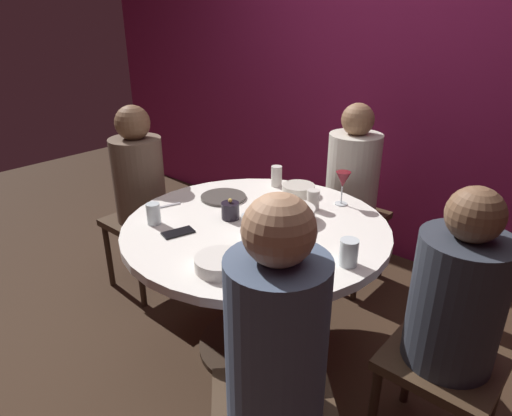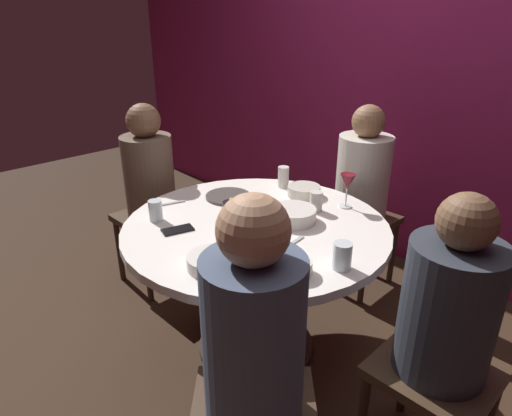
{
  "view_description": "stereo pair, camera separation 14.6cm",
  "coord_description": "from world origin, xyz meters",
  "px_view_note": "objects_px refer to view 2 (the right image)",
  "views": [
    {
      "loc": [
        1.23,
        -1.42,
        1.63
      ],
      "look_at": [
        0.0,
        0.0,
        0.8
      ],
      "focal_mm": 31.35,
      "sensor_mm": 36.0,
      "label": 1
    },
    {
      "loc": [
        1.34,
        -1.32,
        1.63
      ],
      "look_at": [
        0.0,
        0.0,
        0.8
      ],
      "focal_mm": 31.35,
      "sensor_mm": 36.0,
      "label": 2
    }
  ],
  "objects_px": {
    "seated_diner_left": "(149,177)",
    "bowl_sauce_side": "(293,215)",
    "candle_holder": "(232,210)",
    "cup_by_left_diner": "(155,211)",
    "seated_diner_back": "(363,179)",
    "cup_far_edge": "(342,256)",
    "cup_center_front": "(283,177)",
    "dining_table": "(256,254)",
    "cell_phone": "(178,230)",
    "bowl_serving_large": "(304,191)",
    "seated_diner_right": "(448,313)",
    "cup_near_candle": "(316,201)",
    "seated_diner_front_right": "(254,343)",
    "dinner_plate": "(228,196)",
    "bowl_small_white": "(212,262)",
    "bowl_salad_center": "(295,267)",
    "wine_glass": "(347,183)",
    "cup_by_right_diner": "(246,227)"
  },
  "relations": [
    {
      "from": "cup_center_front",
      "to": "dining_table",
      "type": "bearing_deg",
      "value": -62.15
    },
    {
      "from": "seated_diner_left",
      "to": "cup_far_edge",
      "type": "xyz_separation_m",
      "value": [
        1.43,
        -0.04,
        0.06
      ]
    },
    {
      "from": "candle_holder",
      "to": "cup_by_right_diner",
      "type": "xyz_separation_m",
      "value": [
        0.21,
        -0.11,
        0.02
      ]
    },
    {
      "from": "seated_diner_left",
      "to": "cell_phone",
      "type": "xyz_separation_m",
      "value": [
        0.72,
        -0.3,
        0.01
      ]
    },
    {
      "from": "seated_diner_right",
      "to": "cup_by_left_diner",
      "type": "bearing_deg",
      "value": 13.71
    },
    {
      "from": "dinner_plate",
      "to": "cup_center_front",
      "type": "distance_m",
      "value": 0.35
    },
    {
      "from": "seated_diner_back",
      "to": "cell_phone",
      "type": "relative_size",
      "value": 8.27
    },
    {
      "from": "wine_glass",
      "to": "bowl_serving_large",
      "type": "distance_m",
      "value": 0.27
    },
    {
      "from": "seated_diner_back",
      "to": "seated_diner_right",
      "type": "relative_size",
      "value": 1.02
    },
    {
      "from": "bowl_small_white",
      "to": "cup_center_front",
      "type": "distance_m",
      "value": 0.93
    },
    {
      "from": "candle_holder",
      "to": "cup_center_front",
      "type": "distance_m",
      "value": 0.5
    },
    {
      "from": "wine_glass",
      "to": "cell_phone",
      "type": "bearing_deg",
      "value": -116.17
    },
    {
      "from": "cell_phone",
      "to": "bowl_small_white",
      "type": "distance_m",
      "value": 0.37
    },
    {
      "from": "bowl_sauce_side",
      "to": "cup_far_edge",
      "type": "xyz_separation_m",
      "value": [
        0.41,
        -0.19,
        0.02
      ]
    },
    {
      "from": "bowl_salad_center",
      "to": "seated_diner_right",
      "type": "bearing_deg",
      "value": 21.51
    },
    {
      "from": "seated_diner_left",
      "to": "bowl_sauce_side",
      "type": "relative_size",
      "value": 5.35
    },
    {
      "from": "dinner_plate",
      "to": "cup_by_right_diner",
      "type": "bearing_deg",
      "value": -32.17
    },
    {
      "from": "wine_glass",
      "to": "cup_far_edge",
      "type": "xyz_separation_m",
      "value": [
        0.33,
        -0.51,
        -0.07
      ]
    },
    {
      "from": "dinner_plate",
      "to": "bowl_sauce_side",
      "type": "relative_size",
      "value": 1.1
    },
    {
      "from": "wine_glass",
      "to": "dinner_plate",
      "type": "relative_size",
      "value": 0.74
    },
    {
      "from": "seated_diner_left",
      "to": "bowl_salad_center",
      "type": "relative_size",
      "value": 8.72
    },
    {
      "from": "wine_glass",
      "to": "cup_by_left_diner",
      "type": "relative_size",
      "value": 1.75
    },
    {
      "from": "seated_diner_back",
      "to": "dining_table",
      "type": "bearing_deg",
      "value": 0.0
    },
    {
      "from": "seated_diner_front_right",
      "to": "cup_far_edge",
      "type": "height_order",
      "value": "seated_diner_front_right"
    },
    {
      "from": "candle_holder",
      "to": "wine_glass",
      "type": "bearing_deg",
      "value": 58.09
    },
    {
      "from": "candle_holder",
      "to": "cup_by_left_diner",
      "type": "height_order",
      "value": "candle_holder"
    },
    {
      "from": "seated_diner_left",
      "to": "seated_diner_back",
      "type": "xyz_separation_m",
      "value": [
        0.92,
        0.89,
        -0.0
      ]
    },
    {
      "from": "dining_table",
      "to": "cup_by_right_diner",
      "type": "relative_size",
      "value": 10.47
    },
    {
      "from": "seated_diner_back",
      "to": "bowl_sauce_side",
      "type": "height_order",
      "value": "seated_diner_back"
    },
    {
      "from": "seated_diner_back",
      "to": "cup_by_left_diner",
      "type": "distance_m",
      "value": 1.26
    },
    {
      "from": "cell_phone",
      "to": "cup_by_right_diner",
      "type": "relative_size",
      "value": 1.18
    },
    {
      "from": "seated_diner_left",
      "to": "seated_diner_back",
      "type": "relative_size",
      "value": 1.0
    },
    {
      "from": "seated_diner_left",
      "to": "cell_phone",
      "type": "relative_size",
      "value": 8.28
    },
    {
      "from": "seated_diner_front_right",
      "to": "dinner_plate",
      "type": "relative_size",
      "value": 5.06
    },
    {
      "from": "dinner_plate",
      "to": "cup_center_front",
      "type": "relative_size",
      "value": 2.04
    },
    {
      "from": "seated_diner_left",
      "to": "dining_table",
      "type": "bearing_deg",
      "value": 0.0
    },
    {
      "from": "seated_diner_left",
      "to": "bowl_serving_large",
      "type": "height_order",
      "value": "seated_diner_left"
    },
    {
      "from": "wine_glass",
      "to": "cup_far_edge",
      "type": "bearing_deg",
      "value": -56.45
    },
    {
      "from": "wine_glass",
      "to": "cup_far_edge",
      "type": "height_order",
      "value": "wine_glass"
    },
    {
      "from": "seated_diner_left",
      "to": "seated_diner_right",
      "type": "height_order",
      "value": "seated_diner_left"
    },
    {
      "from": "bowl_serving_large",
      "to": "bowl_sauce_side",
      "type": "height_order",
      "value": "bowl_sauce_side"
    },
    {
      "from": "seated_diner_back",
      "to": "cup_by_right_diner",
      "type": "xyz_separation_m",
      "value": [
        0.08,
        -1.03,
        0.07
      ]
    },
    {
      "from": "cell_phone",
      "to": "cup_far_edge",
      "type": "bearing_deg",
      "value": -143.23
    },
    {
      "from": "wine_glass",
      "to": "bowl_small_white",
      "type": "distance_m",
      "value": 0.86
    },
    {
      "from": "cup_by_left_diner",
      "to": "cup_far_edge",
      "type": "height_order",
      "value": "cup_far_edge"
    },
    {
      "from": "cup_near_candle",
      "to": "cell_phone",
      "type": "bearing_deg",
      "value": -115.97
    },
    {
      "from": "cup_near_candle",
      "to": "cup_far_edge",
      "type": "height_order",
      "value": "cup_far_edge"
    },
    {
      "from": "wine_glass",
      "to": "cup_near_candle",
      "type": "relative_size",
      "value": 1.73
    },
    {
      "from": "candle_holder",
      "to": "bowl_small_white",
      "type": "relative_size",
      "value": 0.52
    },
    {
      "from": "seated_diner_right",
      "to": "cup_near_candle",
      "type": "height_order",
      "value": "seated_diner_right"
    }
  ]
}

